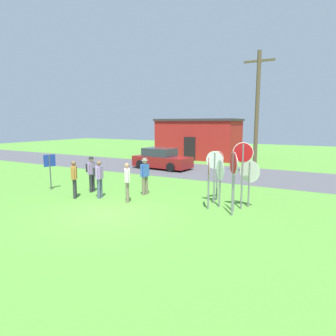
% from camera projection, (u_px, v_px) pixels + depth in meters
% --- Properties ---
extents(ground_plane, '(80.00, 80.00, 0.00)m').
position_uv_depth(ground_plane, '(107.00, 214.00, 11.01)').
color(ground_plane, '#518E33').
extents(street_asphalt, '(60.00, 6.40, 0.01)m').
position_uv_depth(street_asphalt, '(211.00, 172.00, 20.34)').
color(street_asphalt, '#4C4C51').
rests_on(street_asphalt, ground).
extents(building_background, '(7.57, 4.08, 3.71)m').
position_uv_depth(building_background, '(198.00, 139.00, 28.02)').
color(building_background, '#B2231E').
rests_on(building_background, ground).
extents(utility_pole, '(1.80, 0.24, 7.55)m').
position_uv_depth(utility_pole, '(257.00, 113.00, 17.81)').
color(utility_pole, brown).
rests_on(utility_pole, ground).
extents(parked_car_on_street, '(4.43, 2.27, 1.51)m').
position_uv_depth(parked_car_on_street, '(162.00, 159.00, 21.77)').
color(parked_car_on_street, maroon).
rests_on(parked_car_on_street, ground).
extents(stop_sign_low_front, '(0.54, 0.64, 1.92)m').
position_uv_depth(stop_sign_low_front, '(220.00, 175.00, 11.71)').
color(stop_sign_low_front, slate).
rests_on(stop_sign_low_front, ground).
extents(stop_sign_center_cluster, '(0.74, 0.07, 2.21)m').
position_uv_depth(stop_sign_center_cluster, '(215.00, 168.00, 12.22)').
color(stop_sign_center_cluster, slate).
rests_on(stop_sign_center_cluster, ground).
extents(stop_sign_nearest, '(0.78, 0.12, 2.62)m').
position_uv_depth(stop_sign_nearest, '(243.00, 164.00, 11.37)').
color(stop_sign_nearest, slate).
rests_on(stop_sign_nearest, ground).
extents(stop_sign_tallest, '(0.32, 0.75, 2.10)m').
position_uv_depth(stop_sign_tallest, '(209.00, 173.00, 11.39)').
color(stop_sign_tallest, slate).
rests_on(stop_sign_tallest, ground).
extents(stop_sign_rear_left, '(0.37, 0.53, 2.16)m').
position_uv_depth(stop_sign_rear_left, '(217.00, 168.00, 12.77)').
color(stop_sign_rear_left, slate).
rests_on(stop_sign_rear_left, ground).
extents(stop_sign_rear_right, '(0.46, 0.55, 2.16)m').
position_uv_depth(stop_sign_rear_right, '(234.00, 174.00, 11.08)').
color(stop_sign_rear_right, slate).
rests_on(stop_sign_rear_right, ground).
extents(stop_sign_leaning_left, '(0.48, 0.69, 2.34)m').
position_uv_depth(stop_sign_leaning_left, '(233.00, 172.00, 10.58)').
color(stop_sign_leaning_left, slate).
rests_on(stop_sign_leaning_left, ground).
extents(stop_sign_far_back, '(0.85, 0.28, 1.90)m').
position_uv_depth(stop_sign_far_back, '(249.00, 175.00, 11.74)').
color(stop_sign_far_back, slate).
rests_on(stop_sign_far_back, ground).
extents(person_with_sunhat, '(0.31, 0.56, 1.74)m').
position_uv_depth(person_with_sunhat, '(145.00, 174.00, 13.77)').
color(person_with_sunhat, '#7A6B56').
rests_on(person_with_sunhat, ground).
extents(person_in_teal, '(0.42, 0.55, 1.69)m').
position_uv_depth(person_in_teal, '(99.00, 177.00, 13.19)').
color(person_in_teal, '#4C5670').
rests_on(person_in_teal, ground).
extents(person_in_dark_shirt, '(0.40, 0.46, 1.69)m').
position_uv_depth(person_in_dark_shirt, '(74.00, 177.00, 13.18)').
color(person_in_dark_shirt, '#2D2D33').
rests_on(person_in_dark_shirt, ground).
extents(person_holding_notes, '(0.40, 0.46, 1.69)m').
position_uv_depth(person_holding_notes, '(127.00, 180.00, 12.49)').
color(person_holding_notes, '#7A6B56').
rests_on(person_holding_notes, ground).
extents(person_near_signs, '(0.42, 0.56, 1.74)m').
position_uv_depth(person_near_signs, '(91.00, 171.00, 14.38)').
color(person_near_signs, '#2D2D33').
rests_on(person_near_signs, ground).
extents(info_panel_leftmost, '(0.18, 0.59, 1.78)m').
position_uv_depth(info_panel_leftmost, '(50.00, 166.00, 14.83)').
color(info_panel_leftmost, '#4C4C51').
rests_on(info_panel_leftmost, ground).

